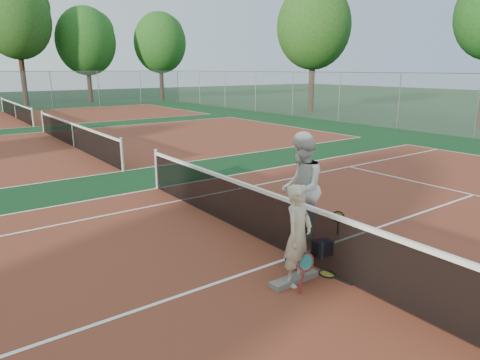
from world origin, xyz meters
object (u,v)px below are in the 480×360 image
player_a (298,235)px  player_b (301,188)px  water_bottle (321,251)px  net_main (296,229)px  racket_red (306,271)px  racket_black_held (338,225)px  sports_bag_navy (295,258)px  racket_spare (327,274)px  sports_bag_purple (322,248)px

player_a → player_b: 1.87m
player_b → water_bottle: bearing=23.8°
net_main → racket_red: 1.13m
racket_black_held → sports_bag_navy: bearing=-22.1°
sports_bag_navy → racket_spare: bearing=-72.6°
net_main → player_b: 1.03m
net_main → racket_red: net_main is taller
racket_black_held → sports_bag_purple: 0.89m
racket_black_held → sports_bag_purple: size_ratio=1.74×
player_b → racket_red: bearing=5.2°
net_main → racket_spare: 0.96m
racket_red → player_b: bearing=25.3°
net_main → racket_spare: (-0.07, -0.82, -0.49)m
sports_bag_navy → sports_bag_purple: size_ratio=1.04×
player_b → water_bottle: size_ratio=6.74×
racket_spare → water_bottle: bearing=-41.2°
player_b → racket_red: size_ratio=3.78×
net_main → racket_black_held: 1.27m
sports_bag_navy → sports_bag_purple: bearing=2.6°
net_main → water_bottle: size_ratio=36.60×
water_bottle → player_a: bearing=-158.9°
racket_black_held → water_bottle: bearing=-10.2°
player_a → sports_bag_navy: player_a is taller
net_main → sports_bag_navy: net_main is taller
player_b → racket_spare: (-0.75, -1.41, -1.00)m
net_main → sports_bag_navy: size_ratio=32.35×
player_b → sports_bag_navy: bearing=-0.4°
water_bottle → sports_bag_purple: bearing=37.7°
player_a → sports_bag_navy: 0.88m
sports_bag_navy → water_bottle: size_ratio=1.13×
player_a → racket_black_held: 2.12m
racket_black_held → sports_bag_purple: (-0.80, -0.36, -0.15)m
racket_black_held → sports_bag_purple: racket_black_held is taller
player_b → sports_bag_navy: (-0.92, -0.85, -0.88)m
player_b → sports_bag_purple: bearing=30.4°
player_a → net_main: bearing=29.7°
net_main → player_a: size_ratio=7.01×
racket_red → racket_spare: bearing=-15.2°
racket_spare → water_bottle: size_ratio=2.00×
player_b → sports_bag_purple: 1.23m
player_a → water_bottle: bearing=2.5°
racket_red → sports_bag_purple: racket_red is taller
racket_black_held → sports_bag_navy: size_ratio=1.67×
sports_bag_navy → sports_bag_purple: 0.68m
net_main → racket_black_held: bearing=5.7°
player_a → racket_black_held: player_a is taller
player_b → net_main: bearing=-2.5°
player_b → racket_black_held: 1.03m
net_main → water_bottle: (0.28, -0.36, -0.36)m
racket_red → racket_spare: (0.57, 0.08, -0.25)m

